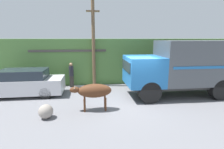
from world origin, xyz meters
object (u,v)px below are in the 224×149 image
brown_cow (94,91)px  utility_pole (93,43)px  cargo_truck (185,66)px  roadside_rock (46,111)px  parked_suv (23,83)px  pedestrian_on_hill (71,74)px

brown_cow → utility_pole: (0.14, 4.39, 2.10)m
cargo_truck → roadside_rock: bearing=-166.5°
utility_pole → brown_cow: bearing=-91.8°
utility_pole → roadside_rock: (-2.21, -5.02, -2.74)m
brown_cow → parked_suv: (-4.14, 2.72, -0.18)m
cargo_truck → pedestrian_on_hill: size_ratio=3.81×
pedestrian_on_hill → utility_pole: size_ratio=0.29×
parked_suv → roadside_rock: bearing=-60.5°
pedestrian_on_hill → cargo_truck: bearing=156.7°
parked_suv → brown_cow: bearing=-35.5°
brown_cow → roadside_rock: (-2.07, -0.63, -0.64)m
cargo_truck → brown_cow: size_ratio=3.36×
brown_cow → roadside_rock: bearing=-151.5°
parked_suv → utility_pole: utility_pole is taller
cargo_truck → parked_suv: cargo_truck is taller
roadside_rock → pedestrian_on_hill: bearing=82.7°
brown_cow → pedestrian_on_hill: 4.50m
brown_cow → utility_pole: utility_pole is taller
brown_cow → utility_pole: 4.87m
pedestrian_on_hill → parked_suv: bearing=28.1°
cargo_truck → roadside_rock: size_ratio=10.69×
cargo_truck → roadside_rock: 7.92m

